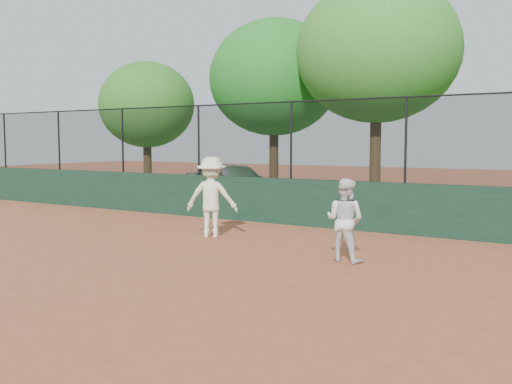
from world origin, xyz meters
The scene contains 10 objects.
ground centered at (0.00, 0.00, 0.00)m, with size 80.00×80.00×0.00m, color #9D5132.
back_wall centered at (0.00, 6.00, 0.60)m, with size 26.00×0.20×1.20m, color #183523.
grass_strip centered at (0.00, 12.00, 0.00)m, with size 36.00×12.00×0.01m, color #2D581B.
parked_car centered at (-4.10, 8.55, 0.75)m, with size 1.78×4.42×1.51m, color #A5ABAF.
player_second centered at (2.51, 2.49, 0.75)m, with size 0.73×0.57×1.50m, color white.
player_main centered at (-1.09, 3.34, 0.91)m, with size 1.34×1.06×1.82m.
fence_assembly centered at (-0.03, 6.00, 2.24)m, with size 26.00×0.06×2.00m.
tree_0 centered at (-10.32, 11.25, 3.71)m, with size 4.20×3.82×5.53m.
tree_1 centered at (-4.47, 11.95, 4.57)m, with size 5.09×4.63×6.78m.
tree_2 centered at (0.00, 10.84, 5.04)m, with size 5.32×4.84×7.35m.
Camera 1 is at (6.53, -7.00, 2.16)m, focal length 40.00 mm.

